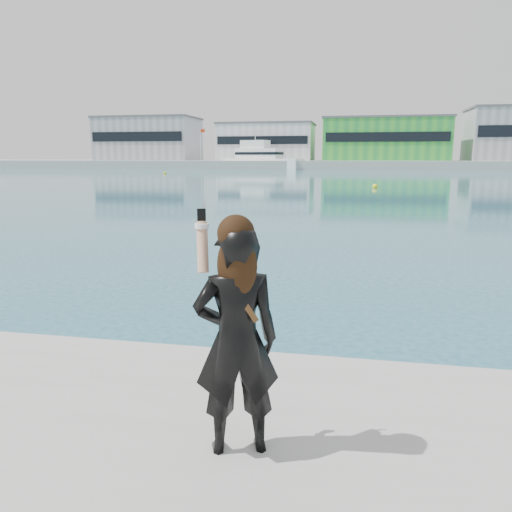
{
  "coord_description": "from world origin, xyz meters",
  "views": [
    {
      "loc": [
        1.29,
        -4.08,
        2.9
      ],
      "look_at": [
        0.51,
        -0.16,
        2.1
      ],
      "focal_mm": 35.0,
      "sensor_mm": 36.0,
      "label": 1
    }
  ],
  "objects_px": {
    "buoy_far": "(165,174)",
    "woman": "(236,334)",
    "buoy_extra": "(375,188)",
    "motor_yacht": "(261,159)"
  },
  "relations": [
    {
      "from": "woman",
      "to": "buoy_far",
      "type": "bearing_deg",
      "value": -87.56
    },
    {
      "from": "woman",
      "to": "motor_yacht",
      "type": "bearing_deg",
      "value": -98.75
    },
    {
      "from": "buoy_extra",
      "to": "woman",
      "type": "distance_m",
      "value": 45.46
    },
    {
      "from": "buoy_far",
      "to": "woman",
      "type": "height_order",
      "value": "woman"
    },
    {
      "from": "buoy_far",
      "to": "buoy_extra",
      "type": "xyz_separation_m",
      "value": [
        34.39,
        -34.36,
        0.0
      ]
    },
    {
      "from": "motor_yacht",
      "to": "buoy_extra",
      "type": "bearing_deg",
      "value": -54.89
    },
    {
      "from": "buoy_extra",
      "to": "woman",
      "type": "xyz_separation_m",
      "value": [
        -2.56,
        -45.36,
        1.68
      ]
    },
    {
      "from": "motor_yacht",
      "to": "buoy_extra",
      "type": "height_order",
      "value": "motor_yacht"
    },
    {
      "from": "motor_yacht",
      "to": "woman",
      "type": "xyz_separation_m",
      "value": [
        21.59,
        -115.6,
        -0.81
      ]
    },
    {
      "from": "buoy_far",
      "to": "woman",
      "type": "relative_size",
      "value": 0.29
    }
  ]
}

